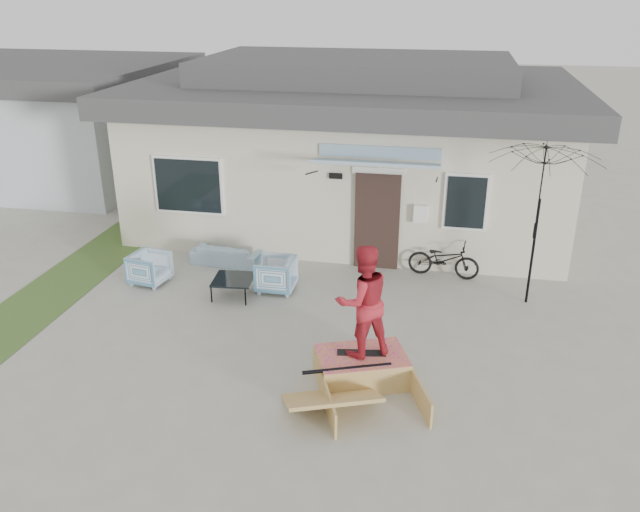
% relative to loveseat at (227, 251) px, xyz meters
% --- Properties ---
extents(ground, '(90.00, 90.00, 0.00)m').
position_rel_loveseat_xyz_m(ground, '(2.23, -4.01, -0.30)').
color(ground, '#9C998B').
rests_on(ground, ground).
extents(grass_strip, '(1.40, 8.00, 0.01)m').
position_rel_loveseat_xyz_m(grass_strip, '(-2.97, -2.01, -0.29)').
color(grass_strip, '#3A5725').
rests_on(grass_strip, ground).
extents(house, '(10.80, 8.49, 4.10)m').
position_rel_loveseat_xyz_m(house, '(2.23, 3.98, 1.64)').
color(house, beige).
rests_on(house, ground).
extents(neighbor_house, '(8.60, 7.60, 3.50)m').
position_rel_loveseat_xyz_m(neighbor_house, '(-8.27, 5.99, 1.49)').
color(neighbor_house, silver).
rests_on(neighbor_house, ground).
extents(loveseat, '(1.56, 0.58, 0.60)m').
position_rel_loveseat_xyz_m(loveseat, '(0.00, 0.00, 0.00)').
color(loveseat, teal).
rests_on(loveseat, ground).
extents(armchair_left, '(0.76, 0.80, 0.72)m').
position_rel_loveseat_xyz_m(armchair_left, '(-1.23, -1.26, 0.06)').
color(armchair_left, teal).
rests_on(armchair_left, ground).
extents(armchair_right, '(0.70, 0.74, 0.76)m').
position_rel_loveseat_xyz_m(armchair_right, '(1.40, -1.08, 0.08)').
color(armchair_right, teal).
rests_on(armchair_right, ground).
extents(coffee_table, '(0.84, 0.84, 0.38)m').
position_rel_loveseat_xyz_m(coffee_table, '(0.66, -1.52, -0.11)').
color(coffee_table, black).
rests_on(coffee_table, ground).
extents(bicycle, '(1.53, 0.68, 0.95)m').
position_rel_loveseat_xyz_m(bicycle, '(4.68, 0.25, 0.18)').
color(bicycle, black).
rests_on(bicycle, ground).
extents(patio_umbrella, '(2.12, 1.97, 2.20)m').
position_rel_loveseat_xyz_m(patio_umbrella, '(6.31, -0.65, 1.45)').
color(patio_umbrella, black).
rests_on(patio_umbrella, ground).
extents(skate_ramp, '(1.91, 2.16, 0.45)m').
position_rel_loveseat_xyz_m(skate_ramp, '(3.54, -3.95, -0.07)').
color(skate_ramp, '#B18C4B').
rests_on(skate_ramp, ground).
extents(skateboard, '(0.77, 0.30, 0.05)m').
position_rel_loveseat_xyz_m(skateboard, '(3.52, -3.91, 0.17)').
color(skateboard, black).
rests_on(skateboard, skate_ramp).
extents(skater, '(1.09, 1.03, 1.77)m').
position_rel_loveseat_xyz_m(skater, '(3.52, -3.91, 1.08)').
color(skater, '#AE212C').
rests_on(skater, skateboard).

